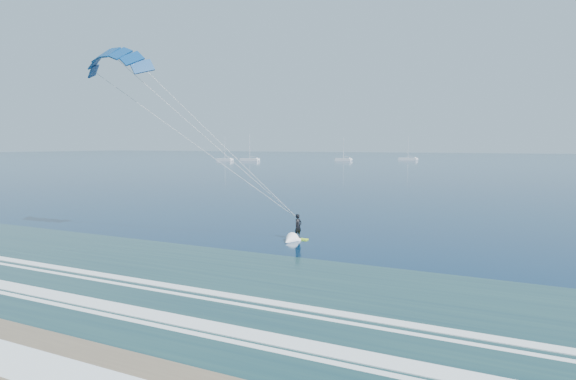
# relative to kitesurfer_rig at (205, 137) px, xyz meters

# --- Properties ---
(kitesurfer_rig) EXTENTS (16.89, 9.63, 15.92)m
(kitesurfer_rig) POSITION_rel_kitesurfer_rig_xyz_m (0.00, 0.00, 0.00)
(kitesurfer_rig) COLOR #B5F21C
(kitesurfer_rig) RESTS_ON ground
(sailboat_0) EXTENTS (7.69, 2.40, 10.60)m
(sailboat_0) POSITION_rel_kitesurfer_rig_xyz_m (-107.20, 158.60, -7.48)
(sailboat_0) COLOR silver
(sailboat_0) RESTS_ON ground
(sailboat_1) EXTENTS (7.51, 2.40, 10.48)m
(sailboat_1) POSITION_rel_kitesurfer_rig_xyz_m (-61.26, 186.39, -7.48)
(sailboat_1) COLOR silver
(sailboat_1) RESTS_ON ground
(sailboat_2) EXTENTS (8.59, 2.40, 11.60)m
(sailboat_2) POSITION_rel_kitesurfer_rig_xyz_m (-37.49, 208.72, -7.48)
(sailboat_2) COLOR silver
(sailboat_2) RESTS_ON ground
(sailboat_7) EXTENTS (9.23, 2.40, 12.11)m
(sailboat_7) POSITION_rel_kitesurfer_rig_xyz_m (-98.07, 165.03, -7.48)
(sailboat_7) COLOR silver
(sailboat_7) RESTS_ON ground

